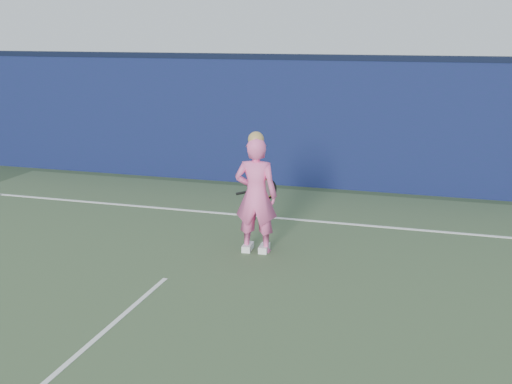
% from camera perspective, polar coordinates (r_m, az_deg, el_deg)
% --- Properties ---
extents(ground, '(80.00, 80.00, 0.00)m').
position_cam_1_polar(ground, '(7.47, -11.28, -10.38)').
color(ground, '#2D3F27').
rests_on(ground, ground).
extents(backstop_wall, '(24.00, 0.40, 2.50)m').
position_cam_1_polar(backstop_wall, '(13.01, 1.89, 6.20)').
color(backstop_wall, '#0E1A3E').
rests_on(backstop_wall, ground).
extents(wall_cap, '(24.00, 0.42, 0.10)m').
position_cam_1_polar(wall_cap, '(12.89, 1.94, 11.93)').
color(wall_cap, black).
rests_on(wall_cap, backstop_wall).
extents(player, '(0.63, 0.44, 1.73)m').
position_cam_1_polar(player, '(8.95, 0.00, -0.27)').
color(player, pink).
rests_on(player, ground).
extents(racket, '(0.64, 0.14, 0.34)m').
position_cam_1_polar(racket, '(9.35, 0.63, 0.27)').
color(racket, black).
rests_on(racket, ground).
extents(court_lines, '(11.00, 12.04, 0.01)m').
position_cam_1_polar(court_lines, '(7.20, -12.52, -11.31)').
color(court_lines, white).
rests_on(court_lines, court_surface).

